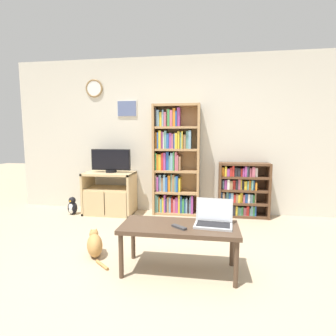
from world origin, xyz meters
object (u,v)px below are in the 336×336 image
television (111,161)px  laptop (214,219)px  cat (95,245)px  remote_near_laptop (179,227)px  penguin_figurine (72,206)px  coffee_table (179,230)px  bookshelf_short (241,190)px  tv_stand (110,193)px  bookshelf_tall (174,162)px

television → laptop: bearing=-45.7°
cat → remote_near_laptop: bearing=-44.2°
television → penguin_figurine: size_ratio=2.24×
television → coffee_table: size_ratio=0.60×
penguin_figurine → remote_near_laptop: bearing=-40.1°
bookshelf_short → laptop: bookshelf_short is taller
television → remote_near_laptop: bearing=-53.8°
television → penguin_figurine: (-0.63, -0.18, -0.76)m
tv_stand → cat: (0.42, -1.54, -0.22)m
remote_near_laptop → penguin_figurine: bearing=88.3°
television → coffee_table: 2.25m
penguin_figurine → bookshelf_short: bearing=6.5°
bookshelf_short → cat: (-1.74, -1.70, -0.30)m
remote_near_laptop → bookshelf_tall: bearing=47.3°
bookshelf_tall → bookshelf_short: bookshelf_tall is taller
television → coffee_table: television is taller
television → cat: size_ratio=1.45×
bookshelf_tall → laptop: bookshelf_tall is taller
tv_stand → coffee_table: (1.36, -1.73, 0.06)m
television → coffee_table: bearing=-52.7°
laptop → cat: bearing=179.2°
laptop → cat: 1.33m
bookshelf_tall → bookshelf_short: bearing=0.2°
bookshelf_tall → cat: size_ratio=3.97×
television → laptop: size_ratio=1.79×
laptop → remote_near_laptop: laptop is taller
bookshelf_short → cat: bearing=-135.6°
television → penguin_figurine: television is taller
remote_near_laptop → penguin_figurine: remote_near_laptop is taller
remote_near_laptop → cat: bearing=112.6°
bookshelf_short → penguin_figurine: bearing=-173.5°
tv_stand → cat: bearing=-74.7°
laptop → tv_stand: bearing=140.4°
television → remote_near_laptop: television is taller
television → bookshelf_short: size_ratio=0.75×
remote_near_laptop → cat: 1.05m
penguin_figurine → television: bearing=15.8°
penguin_figurine → laptop: bearing=-33.6°
television → bookshelf_tall: size_ratio=0.37×
bookshelf_tall → laptop: (0.62, -1.83, -0.35)m
television → bookshelf_short: bearing=3.7°
cat → penguin_figurine: penguin_figurine is taller
tv_stand → bookshelf_short: bearing=4.2°
coffee_table → remote_near_laptop: 0.10m
bookshelf_short → laptop: bearing=-104.5°
bookshelf_short → tv_stand: bearing=-175.8°
tv_stand → laptop: 2.38m
television → laptop: (1.65, -1.69, -0.37)m
bookshelf_short → laptop: size_ratio=2.37×
tv_stand → penguin_figurine: tv_stand is taller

